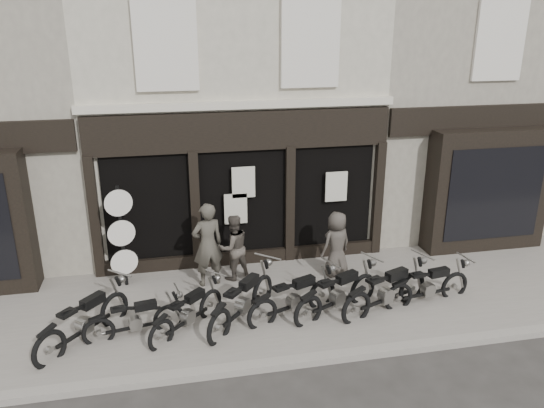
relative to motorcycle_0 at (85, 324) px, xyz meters
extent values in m
plane|color=#2D2B28|center=(3.46, -0.18, -0.44)|extent=(90.00, 90.00, 0.00)
cube|color=slate|center=(3.46, 0.72, -0.38)|extent=(30.00, 4.20, 0.12)
cube|color=gray|center=(3.46, -1.43, -0.37)|extent=(30.00, 0.25, 0.13)
cube|color=beige|center=(3.46, 5.82, 3.66)|extent=(7.20, 6.00, 8.20)
cube|color=black|center=(3.46, 2.74, 3.01)|extent=(7.10, 0.18, 0.90)
cube|color=black|center=(3.46, 2.80, 1.06)|extent=(6.50, 0.10, 2.95)
cube|color=black|center=(3.46, 2.73, -0.22)|extent=(7.10, 0.20, 0.44)
cube|color=beige|center=(3.46, 2.77, 3.61)|extent=(7.30, 0.22, 0.18)
cube|color=silver|center=(1.86, 2.77, 4.96)|extent=(1.35, 0.12, 2.00)
cube|color=black|center=(1.86, 2.80, 4.96)|extent=(1.05, 0.06, 1.70)
cube|color=silver|center=(5.06, 2.77, 4.96)|extent=(1.35, 0.12, 2.00)
cube|color=black|center=(5.06, 2.80, 4.96)|extent=(1.05, 0.06, 1.70)
cube|color=black|center=(0.01, 2.72, 1.11)|extent=(0.22, 0.22, 3.00)
cube|color=black|center=(2.31, 2.72, 1.11)|extent=(0.22, 0.22, 3.00)
cube|color=black|center=(4.61, 2.72, 1.11)|extent=(0.22, 0.22, 3.00)
cube|color=black|center=(6.91, 2.72, 1.11)|extent=(0.22, 0.22, 3.00)
cube|color=beige|center=(3.46, 2.62, 1.81)|extent=(0.55, 0.04, 0.75)
cube|color=beige|center=(5.76, 2.62, 1.56)|extent=(0.55, 0.04, 0.75)
cube|color=beige|center=(3.26, 2.62, 1.16)|extent=(0.55, 0.04, 0.75)
cube|color=gray|center=(9.81, 5.82, 3.66)|extent=(5.50, 6.00, 8.20)
cube|color=black|center=(9.81, 2.47, 1.26)|extent=(3.20, 0.70, 3.20)
cube|color=black|center=(9.81, 2.12, 1.26)|extent=(2.60, 0.06, 2.40)
cube|color=black|center=(9.81, 2.77, 3.06)|extent=(5.40, 0.16, 0.70)
cube|color=silver|center=(9.81, 2.78, 4.96)|extent=(1.30, 0.10, 1.90)
cube|color=black|center=(9.81, 2.81, 4.96)|extent=(1.00, 0.06, 1.60)
torus|color=black|center=(0.49, 0.57, -0.07)|extent=(0.55, 0.62, 0.73)
torus|color=black|center=(-0.53, -0.62, -0.07)|extent=(0.55, 0.62, 0.73)
cube|color=black|center=(-0.02, -0.02, -0.12)|extent=(0.88, 1.01, 0.06)
cube|color=gray|center=(-0.01, -0.01, -0.03)|extent=(0.32, 0.32, 0.28)
cube|color=black|center=(0.16, 0.19, 0.38)|extent=(0.46, 0.50, 0.18)
cube|color=black|center=(-0.23, -0.27, 0.42)|extent=(0.37, 0.39, 0.06)
cylinder|color=gray|center=(0.65, 0.75, 0.64)|extent=(0.50, 0.44, 0.04)
torus|color=black|center=(1.56, 0.10, -0.13)|extent=(0.63, 0.19, 0.62)
torus|color=black|center=(0.25, -0.14, -0.13)|extent=(0.63, 0.19, 0.62)
cube|color=black|center=(0.91, -0.02, -0.17)|extent=(1.08, 0.24, 0.05)
cube|color=gray|center=(0.92, -0.02, -0.09)|extent=(0.25, 0.20, 0.24)
cube|color=black|center=(1.14, 0.02, 0.25)|extent=(0.44, 0.23, 0.16)
cube|color=black|center=(0.64, -0.07, 0.29)|extent=(0.30, 0.23, 0.05)
cylinder|color=gray|center=(1.76, 0.14, 0.47)|extent=(0.13, 0.53, 0.03)
torus|color=black|center=(2.41, 0.46, -0.11)|extent=(0.53, 0.51, 0.65)
torus|color=black|center=(1.41, -0.50, -0.11)|extent=(0.53, 0.51, 0.65)
cube|color=black|center=(1.91, -0.02, -0.15)|extent=(0.86, 0.83, 0.06)
cube|color=gray|center=(1.92, -0.01, -0.08)|extent=(0.29, 0.28, 0.25)
cube|color=black|center=(2.09, 0.15, 0.29)|extent=(0.43, 0.42, 0.16)
cube|color=black|center=(1.70, -0.22, 0.33)|extent=(0.34, 0.34, 0.06)
cylinder|color=gray|center=(2.56, 0.61, 0.52)|extent=(0.41, 0.43, 0.03)
torus|color=black|center=(3.54, 0.69, -0.07)|extent=(0.57, 0.63, 0.75)
torus|color=black|center=(2.49, -0.52, -0.07)|extent=(0.57, 0.63, 0.75)
cube|color=black|center=(3.01, 0.08, -0.11)|extent=(0.90, 1.03, 0.07)
cube|color=gray|center=(3.03, 0.10, -0.02)|extent=(0.32, 0.33, 0.29)
cube|color=black|center=(3.20, 0.30, 0.40)|extent=(0.48, 0.51, 0.19)
cube|color=black|center=(2.80, -0.17, 0.44)|extent=(0.38, 0.40, 0.07)
cylinder|color=gray|center=(3.70, 0.87, 0.66)|extent=(0.51, 0.45, 0.04)
torus|color=black|center=(4.77, 0.36, -0.09)|extent=(0.69, 0.35, 0.70)
torus|color=black|center=(3.38, -0.20, -0.09)|extent=(0.69, 0.35, 0.70)
cube|color=black|center=(4.07, 0.08, -0.13)|extent=(1.16, 0.51, 0.06)
cube|color=gray|center=(4.09, 0.09, -0.05)|extent=(0.30, 0.27, 0.27)
cube|color=black|center=(4.32, 0.18, 0.34)|extent=(0.51, 0.34, 0.18)
cube|color=black|center=(3.78, -0.03, 0.39)|extent=(0.37, 0.31, 0.06)
cylinder|color=gray|center=(4.98, 0.45, 0.59)|extent=(0.26, 0.57, 0.04)
torus|color=black|center=(5.69, 0.37, -0.08)|extent=(0.70, 0.40, 0.73)
torus|color=black|center=(4.29, -0.30, -0.08)|extent=(0.70, 0.40, 0.73)
cube|color=black|center=(4.99, 0.03, -0.12)|extent=(1.17, 0.60, 0.06)
cube|color=gray|center=(5.01, 0.04, -0.03)|extent=(0.32, 0.29, 0.28)
cube|color=black|center=(5.24, 0.15, 0.37)|extent=(0.52, 0.38, 0.18)
cube|color=black|center=(4.70, -0.11, 0.42)|extent=(0.38, 0.33, 0.06)
cylinder|color=gray|center=(5.90, 0.47, 0.63)|extent=(0.30, 0.58, 0.04)
torus|color=black|center=(6.76, 0.20, -0.06)|extent=(0.74, 0.37, 0.75)
torus|color=black|center=(5.27, -0.39, -0.06)|extent=(0.74, 0.37, 0.75)
cube|color=black|center=(6.01, -0.09, -0.11)|extent=(1.24, 0.54, 0.07)
cube|color=gray|center=(6.03, -0.09, -0.02)|extent=(0.32, 0.28, 0.29)
cube|color=black|center=(6.28, 0.01, 0.40)|extent=(0.54, 0.36, 0.19)
cube|color=black|center=(5.70, -0.22, 0.45)|extent=(0.39, 0.33, 0.07)
cylinder|color=gray|center=(6.98, 0.30, 0.67)|extent=(0.28, 0.61, 0.04)
torus|color=black|center=(7.75, 0.16, -0.10)|extent=(0.68, 0.20, 0.68)
torus|color=black|center=(6.32, -0.08, -0.10)|extent=(0.68, 0.20, 0.68)
cube|color=black|center=(7.03, 0.04, -0.14)|extent=(1.17, 0.24, 0.06)
cube|color=gray|center=(7.05, 0.04, -0.06)|extent=(0.26, 0.22, 0.26)
cube|color=black|center=(7.29, 0.08, 0.31)|extent=(0.48, 0.24, 0.17)
cube|color=black|center=(6.74, -0.01, 0.35)|extent=(0.33, 0.25, 0.06)
cylinder|color=gray|center=(7.96, 0.19, 0.55)|extent=(0.13, 0.57, 0.04)
imported|color=#413D35|center=(2.50, 1.76, 0.66)|extent=(0.81, 0.63, 1.96)
imported|color=#48413A|center=(3.10, 1.94, 0.47)|extent=(0.92, 0.81, 1.57)
imported|color=#403B35|center=(5.49, 1.63, 0.47)|extent=(0.90, 0.75, 1.58)
cylinder|color=black|center=(0.63, 2.11, -0.40)|extent=(0.39, 0.39, 0.07)
cylinder|color=black|center=(0.63, 2.11, 0.81)|extent=(0.08, 0.08, 2.50)
cylinder|color=black|center=(0.63, 2.07, 1.68)|extent=(0.60, 0.19, 0.61)
cylinder|color=silver|center=(0.63, 2.05, 1.68)|extent=(0.59, 0.16, 0.61)
cylinder|color=black|center=(0.63, 2.07, 0.98)|extent=(0.60, 0.19, 0.61)
cylinder|color=silver|center=(0.63, 2.05, 0.98)|extent=(0.59, 0.16, 0.61)
cylinder|color=black|center=(0.63, 2.07, 0.27)|extent=(0.60, 0.19, 0.61)
cylinder|color=silver|center=(0.63, 2.05, 0.27)|extent=(0.59, 0.16, 0.61)
camera|label=1|loc=(1.73, -9.23, 5.45)|focal=35.00mm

